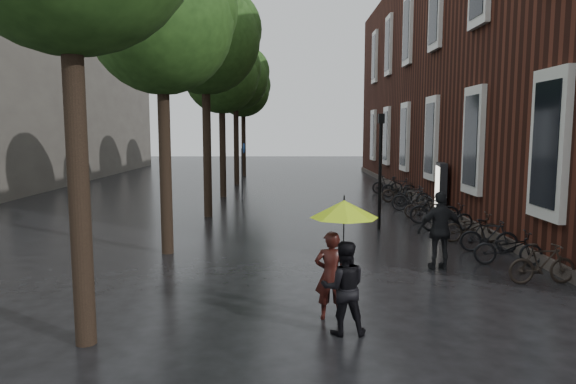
{
  "coord_description": "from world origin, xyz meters",
  "views": [
    {
      "loc": [
        -0.84,
        -6.74,
        3.34
      ],
      "look_at": [
        -0.81,
        6.18,
        1.78
      ],
      "focal_mm": 32.0,
      "sensor_mm": 36.0,
      "label": 1
    }
  ],
  "objects_px": {
    "person_black": "(344,288)",
    "lamp_post": "(380,160)",
    "pedestrian_walking": "(440,231)",
    "parked_bicycles": "(431,207)",
    "person_burgundy": "(331,275)",
    "ad_lightbox": "(441,189)"
  },
  "relations": [
    {
      "from": "pedestrian_walking",
      "to": "ad_lightbox",
      "type": "distance_m",
      "value": 8.52
    },
    {
      "from": "pedestrian_walking",
      "to": "lamp_post",
      "type": "distance_m",
      "value": 5.23
    },
    {
      "from": "person_black",
      "to": "pedestrian_walking",
      "type": "relative_size",
      "value": 0.82
    },
    {
      "from": "person_black",
      "to": "ad_lightbox",
      "type": "bearing_deg",
      "value": -114.39
    },
    {
      "from": "pedestrian_walking",
      "to": "parked_bicycles",
      "type": "bearing_deg",
      "value": -108.27
    },
    {
      "from": "person_burgundy",
      "to": "person_black",
      "type": "distance_m",
      "value": 0.68
    },
    {
      "from": "person_burgundy",
      "to": "person_black",
      "type": "height_order",
      "value": "person_burgundy"
    },
    {
      "from": "person_black",
      "to": "pedestrian_walking",
      "type": "bearing_deg",
      "value": -126.06
    },
    {
      "from": "parked_bicycles",
      "to": "lamp_post",
      "type": "bearing_deg",
      "value": -139.36
    },
    {
      "from": "parked_bicycles",
      "to": "lamp_post",
      "type": "distance_m",
      "value": 3.56
    },
    {
      "from": "person_black",
      "to": "lamp_post",
      "type": "relative_size",
      "value": 0.4
    },
    {
      "from": "person_burgundy",
      "to": "ad_lightbox",
      "type": "xyz_separation_m",
      "value": [
        5.36,
        11.45,
        0.24
      ]
    },
    {
      "from": "ad_lightbox",
      "to": "lamp_post",
      "type": "bearing_deg",
      "value": -123.68
    },
    {
      "from": "person_burgundy",
      "to": "parked_bicycles",
      "type": "bearing_deg",
      "value": -111.46
    },
    {
      "from": "person_black",
      "to": "lamp_post",
      "type": "xyz_separation_m",
      "value": [
        2.19,
        8.97,
        1.58
      ]
    },
    {
      "from": "parked_bicycles",
      "to": "ad_lightbox",
      "type": "distance_m",
      "value": 1.5
    },
    {
      "from": "ad_lightbox",
      "to": "person_burgundy",
      "type": "bearing_deg",
      "value": -105.1
    },
    {
      "from": "person_black",
      "to": "person_burgundy",
      "type": "bearing_deg",
      "value": -78.19
    },
    {
      "from": "lamp_post",
      "to": "ad_lightbox",
      "type": "bearing_deg",
      "value": 46.34
    },
    {
      "from": "person_black",
      "to": "parked_bicycles",
      "type": "xyz_separation_m",
      "value": [
        4.49,
        10.93,
        -0.31
      ]
    },
    {
      "from": "pedestrian_walking",
      "to": "ad_lightbox",
      "type": "bearing_deg",
      "value": -111.04
    },
    {
      "from": "person_black",
      "to": "pedestrian_walking",
      "type": "xyz_separation_m",
      "value": [
        2.76,
        3.96,
        0.17
      ]
    }
  ]
}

